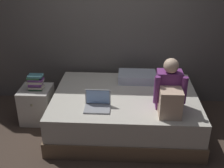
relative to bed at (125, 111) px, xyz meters
The scene contains 8 objects.
ground_plane 0.45m from the bed, 123.69° to the right, with size 8.00×8.00×0.00m, color #47382D.
wall_back 1.43m from the bed, 102.53° to the left, with size 5.60×0.10×2.70m, color #605B56.
bed is the anchor object (origin of this frame).
nightstand 1.31m from the bed, behind, with size 0.44×0.46×0.52m.
person_sitting 0.83m from the bed, 35.71° to the right, with size 0.39×0.44×0.66m.
laptop 0.61m from the bed, 132.12° to the right, with size 0.32×0.23×0.22m.
pillow 0.59m from the bed, 69.24° to the left, with size 0.56×0.36×0.13m, color silver.
book_stack 1.33m from the bed, behind, with size 0.22×0.16×0.23m.
Camera 1 is at (0.20, -3.11, 2.33)m, focal length 45.01 mm.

